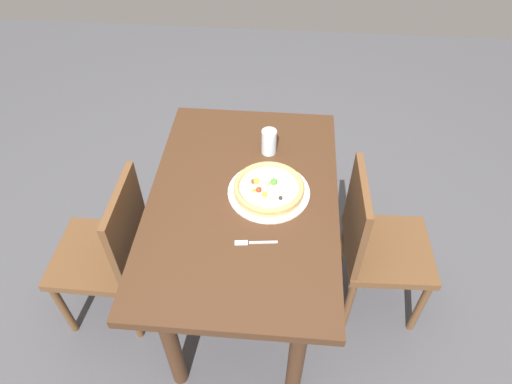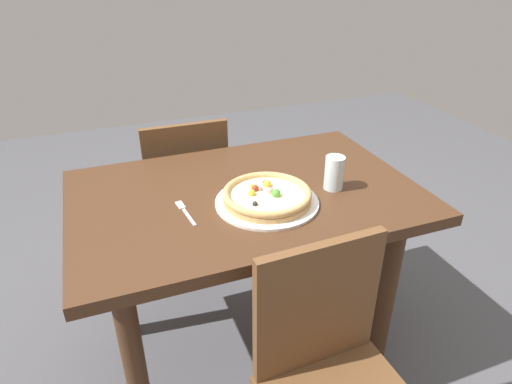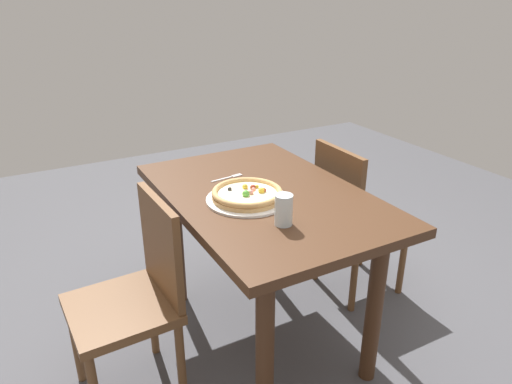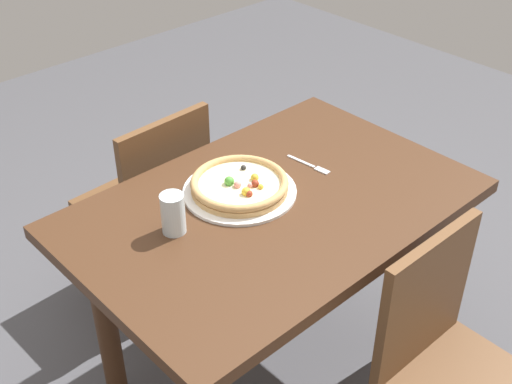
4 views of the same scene
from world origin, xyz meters
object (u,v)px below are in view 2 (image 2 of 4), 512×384
fork (185,211)px  drinking_glass (334,173)px  chair_far (185,192)px  dining_table (246,220)px  pizza (267,195)px  plate (267,202)px  chair_near (335,384)px

fork → drinking_glass: (0.53, -0.03, 0.06)m
chair_far → fork: size_ratio=5.20×
dining_table → drinking_glass: (0.30, -0.09, 0.18)m
chair_far → pizza: bearing=-78.3°
plate → pizza: (-0.00, 0.00, 0.03)m
chair_far → pizza: chair_far is taller
chair_near → dining_table: bearing=-88.4°
plate → pizza: pizza is taller
chair_near → chair_far: size_ratio=1.00×
chair_near → pizza: size_ratio=2.89×
drinking_glass → chair_near: bearing=-116.4°
chair_near → pizza: (-0.00, 0.51, 0.33)m
chair_near → drinking_glass: 0.69m
dining_table → chair_near: (0.04, -0.61, -0.18)m
chair_near → drinking_glass: bearing=-118.5°
dining_table → chair_far: bearing=99.6°
dining_table → pizza: 0.19m
chair_near → plate: chair_near is taller
chair_near → drinking_glass: (0.26, 0.52, 0.36)m
dining_table → chair_far: chair_far is taller
chair_near → chair_far: bearing=-85.4°
chair_far → plate: bearing=-78.3°
fork → drinking_glass: size_ratio=1.37×
pizza → fork: pizza is taller
dining_table → plate: plate is taller
pizza → drinking_glass: drinking_glass is taller
dining_table → plate: 0.17m
chair_far → pizza: 0.80m
pizza → drinking_glass: bearing=3.6°
fork → drinking_glass: drinking_glass is taller
dining_table → drinking_glass: bearing=-16.5°
chair_far → pizza: size_ratio=2.89×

